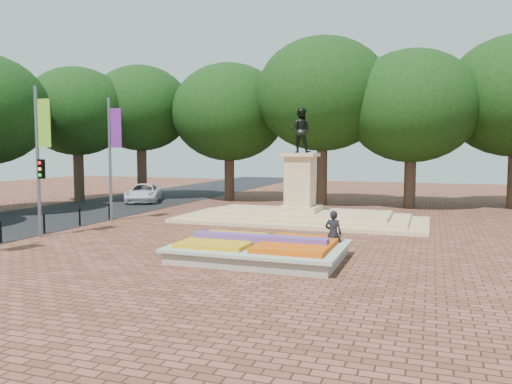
% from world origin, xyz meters
% --- Properties ---
extents(ground, '(90.00, 90.00, 0.00)m').
position_xyz_m(ground, '(0.00, 0.00, 0.00)').
color(ground, brown).
rests_on(ground, ground).
extents(asphalt_street, '(9.00, 90.00, 0.02)m').
position_xyz_m(asphalt_street, '(-15.00, 5.00, 0.01)').
color(asphalt_street, black).
rests_on(asphalt_street, ground).
extents(flower_bed, '(6.30, 4.30, 0.91)m').
position_xyz_m(flower_bed, '(1.03, -2.00, 0.38)').
color(flower_bed, gray).
rests_on(flower_bed, ground).
extents(monument, '(14.00, 6.00, 6.40)m').
position_xyz_m(monument, '(0.00, 8.00, 0.88)').
color(monument, tan).
rests_on(monument, ground).
extents(tree_row_back, '(44.80, 8.80, 10.43)m').
position_xyz_m(tree_row_back, '(2.33, 18.00, 6.67)').
color(tree_row_back, '#37271E').
rests_on(tree_row_back, ground).
extents(banner_poles, '(0.88, 11.17, 7.00)m').
position_xyz_m(banner_poles, '(-10.08, -1.31, 3.88)').
color(banner_poles, slate).
rests_on(banner_poles, ground).
extents(bollard_row, '(0.12, 13.12, 0.98)m').
position_xyz_m(bollard_row, '(-10.70, -1.50, 0.53)').
color(bollard_row, black).
rests_on(bollard_row, ground).
extents(van, '(4.23, 5.66, 1.43)m').
position_xyz_m(van, '(-14.07, 14.11, 0.71)').
color(van, silver).
rests_on(van, ground).
extents(pedestrian, '(0.65, 0.43, 1.78)m').
position_xyz_m(pedestrian, '(3.53, -0.64, 0.89)').
color(pedestrian, black).
rests_on(pedestrian, ground).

